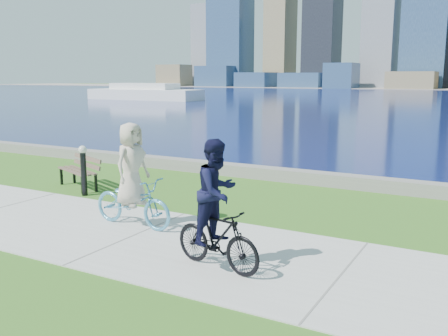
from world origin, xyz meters
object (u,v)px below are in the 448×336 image
(park_bench, at_px, (81,169))
(bollard_lamp, at_px, (83,167))
(cyclist_man, at_px, (217,215))
(cyclist_woman, at_px, (132,188))

(park_bench, distance_m, bollard_lamp, 1.00)
(bollard_lamp, distance_m, cyclist_man, 6.07)
(bollard_lamp, height_order, cyclist_woman, cyclist_woman)
(bollard_lamp, xyz_separation_m, cyclist_man, (5.45, -2.68, 0.15))
(cyclist_woman, height_order, cyclist_man, cyclist_woman)
(bollard_lamp, distance_m, cyclist_woman, 3.21)
(park_bench, xyz_separation_m, cyclist_woman, (3.57, -2.15, 0.28))
(park_bench, bearing_deg, cyclist_man, -6.22)
(cyclist_man, bearing_deg, cyclist_woman, 77.25)
(park_bench, distance_m, cyclist_woman, 4.18)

